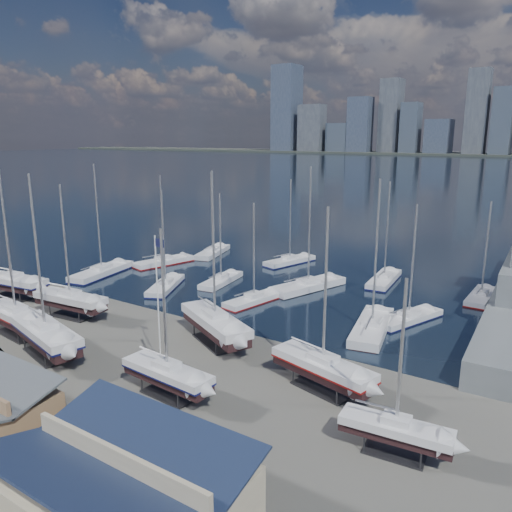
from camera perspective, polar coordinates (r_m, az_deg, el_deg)
The scene contains 25 objects.
ground at distance 51.16m, azimuth -13.75°, elevation -10.63°, with size 1400.00×1400.00×0.00m, color #605E59.
shed_blue at distance 30.32m, azimuth -15.43°, elevation -23.86°, with size 13.65×9.45×4.71m.
sailboat_cradle_0 at distance 72.56m, azimuth -26.07°, elevation -2.66°, with size 10.62×4.21×16.65m.
sailboat_cradle_1 at distance 58.86m, azimuth -25.73°, elevation -6.21°, with size 10.39×3.89×16.37m.
sailboat_cradle_2 at distance 62.24m, azimuth -20.46°, elevation -4.71°, with size 9.67×3.55×15.48m.
sailboat_cradle_3 at distance 52.39m, azimuth -22.91°, elevation -8.23°, with size 11.23×5.48×17.38m.
sailboat_cradle_4 at distance 51.26m, azimuth -4.70°, elevation -7.62°, with size 10.97×7.51×17.44m.
sailboat_cradle_5 at distance 41.93m, azimuth -10.10°, elevation -13.09°, with size 8.62×2.92×13.88m.
sailboat_cradle_6 at distance 42.51m, azimuth 7.65°, elevation -12.50°, with size 9.84×4.86×15.38m.
sailboat_cradle_7 at distance 35.81m, azimuth 15.68°, elevation -18.54°, with size 7.45×2.68×12.22m.
sailboat_moored_0 at distance 79.44m, azimuth -17.20°, elevation -1.90°, with size 5.46×12.15×17.55m.
sailboat_moored_1 at distance 83.56m, azimuth -10.48°, elevation -0.77°, with size 5.40×10.65×15.33m.
sailboat_moored_2 at distance 89.23m, azimuth -4.98°, elevation 0.33°, with size 5.55×10.57×15.36m.
sailboat_moored_3 at distance 70.31m, azimuth -10.29°, elevation -3.48°, with size 6.47×9.85×14.36m.
sailboat_moored_4 at distance 71.86m, azimuth -4.00°, elevation -2.90°, with size 3.80×9.27×13.58m.
sailboat_moored_5 at distance 82.84m, azimuth 3.87°, elevation -0.69°, with size 5.28×10.14×14.60m.
sailboat_moored_6 at distance 63.50m, azimuth -0.23°, elevation -5.12°, with size 4.22×9.24×13.33m.
sailboat_moored_7 at distance 69.23m, azimuth 5.97°, elevation -3.59°, with size 6.80×12.09×17.60m.
sailboat_moored_8 at distance 74.40m, azimuth 14.42°, elevation -2.75°, with size 3.80×10.41×15.23m.
sailboat_moored_9 at distance 55.86m, azimuth 13.09°, elevation -8.13°, with size 5.40×11.83×17.24m.
sailboat_moored_10 at distance 59.84m, azimuth 17.04°, elevation -6.92°, with size 5.82×9.76×14.10m.
sailboat_moored_11 at distance 70.92m, azimuth 24.31°, elevation -4.35°, with size 2.68×9.00×13.39m.
car_c at distance 46.63m, azimuth -27.19°, elevation -13.34°, with size 2.32×5.02×1.40m, color gray.
car_d at distance 35.33m, azimuth -13.39°, elevation -21.24°, with size 1.84×4.54×1.32m, color gray.
flagpole at distance 45.11m, azimuth -11.11°, elevation -4.17°, with size 1.08×0.12×12.28m.
Camera 1 is at (34.87, -41.27, 20.59)m, focal length 35.00 mm.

